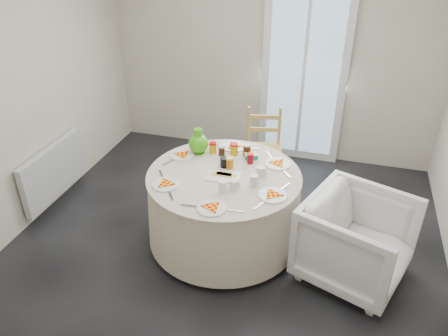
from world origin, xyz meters
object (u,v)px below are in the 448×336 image
(radiator, at_px, (54,171))
(table, at_px, (224,207))
(wooden_chair, at_px, (263,148))
(green_pitcher, at_px, (198,140))
(armchair, at_px, (357,239))

(radiator, distance_m, table, 1.91)
(table, bearing_deg, wooden_chair, 82.48)
(wooden_chair, height_order, green_pitcher, green_pitcher)
(wooden_chair, bearing_deg, radiator, -167.43)
(armchair, height_order, green_pitcher, green_pitcher)
(radiator, bearing_deg, green_pitcher, 7.49)
(wooden_chair, distance_m, green_pitcher, 0.98)
(wooden_chair, xyz_separation_m, armchair, (1.05, -1.22, -0.08))
(table, bearing_deg, armchair, -7.03)
(wooden_chair, relative_size, armchair, 1.08)
(wooden_chair, xyz_separation_m, green_pitcher, (-0.49, -0.75, 0.40))
(table, relative_size, wooden_chair, 1.57)
(wooden_chair, distance_m, armchair, 1.62)
(radiator, relative_size, green_pitcher, 4.06)
(wooden_chair, bearing_deg, green_pitcher, -135.68)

